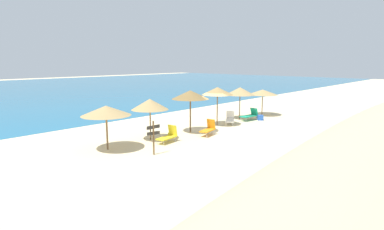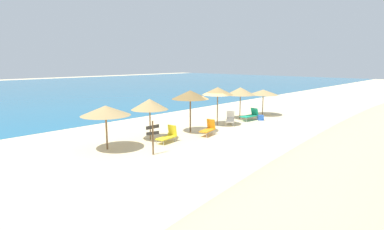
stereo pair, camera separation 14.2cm
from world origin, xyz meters
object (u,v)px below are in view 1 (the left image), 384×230
Objects in this scene: beach_umbrella_2 at (190,95)px; cooler_box at (260,118)px; wooden_signpost at (153,135)px; beach_umbrella_1 at (150,104)px; beach_umbrella_4 at (240,91)px; beach_umbrella_3 at (217,91)px; beach_umbrella_5 at (263,92)px; lounge_chair_3 at (250,115)px; lounge_chair_0 at (168,136)px; lounge_chair_1 at (208,128)px; beach_ball at (170,134)px; lounge_chair_2 at (230,119)px; beach_umbrella_0 at (106,111)px.

cooler_box is at bearing -9.81° from beach_umbrella_2.
wooden_signpost is at bearing -175.80° from cooler_box.
beach_umbrella_1 is 9.80m from beach_umbrella_4.
beach_umbrella_5 is (6.34, -0.20, -0.53)m from beach_umbrella_3.
lounge_chair_0 is at bearing 96.92° from lounge_chair_3.
lounge_chair_1 is 5.40m from wooden_signpost.
wooden_signpost is (-2.29, -1.31, 0.66)m from lounge_chair_0.
wooden_signpost is at bearing -127.68° from beach_umbrella_1.
lounge_chair_1 is at bearing -110.12° from lounge_chair_0.
lounge_chair_0 is at bearing -172.55° from beach_umbrella_4.
beach_umbrella_1 is 2.52m from beach_ball.
beach_umbrella_2 is 6.60m from beach_umbrella_4.
beach_umbrella_3 is 9.21× the size of beach_ball.
wooden_signpost is (-14.64, -2.05, -1.01)m from beach_umbrella_5.
beach_ball is (-11.23, 0.25, -1.92)m from beach_umbrella_5.
beach_umbrella_2 is at bearing -176.59° from beach_umbrella_4.
lounge_chair_3 is at bearing -5.35° from beach_umbrella_2.
beach_umbrella_4 is at bearing -0.09° from beach_umbrella_1.
lounge_chair_2 is 3.22m from cooler_box.
lounge_chair_3 is (2.51, -0.22, 0.02)m from lounge_chair_2.
beach_umbrella_3 is 6.48× the size of cooler_box.
beach_umbrella_4 is at bearing 170.19° from beach_umbrella_5.
beach_umbrella_3 is 2.01× the size of lounge_chair_0.
beach_ball is at bearing 178.71° from beach_umbrella_5.
lounge_chair_0 is at bearing 177.75° from cooler_box.
beach_umbrella_5 is 3.15m from cooler_box.
beach_umbrella_3 reaches higher than beach_umbrella_0.
beach_umbrella_3 is at bearing -89.33° from lounge_chair_0.
beach_umbrella_4 is 6.98m from lounge_chair_1.
lounge_chair_3 reaches higher than beach_ball.
lounge_chair_1 is 4.40× the size of beach_ball.
beach_umbrella_2 is at bearing -7.45° from lounge_chair_1.
beach_umbrella_2 is 3.72m from lounge_chair_0.
beach_umbrella_1 reaches higher than lounge_chair_3.
cooler_box is at bearing -7.25° from beach_umbrella_0.
lounge_chair_2 is at bearing -27.02° from beach_umbrella_3.
lounge_chair_3 is at bearing -95.22° from lounge_chair_1.
lounge_chair_3 is at bearing 9.37° from wooden_signpost.
beach_umbrella_4 is 5.95× the size of cooler_box.
beach_umbrella_3 reaches higher than lounge_chair_3.
beach_umbrella_1 is 1.50× the size of lounge_chair_3.
lounge_chair_1 is at bearing -171.58° from beach_umbrella_5.
beach_umbrella_3 is 5.48m from beach_ball.
lounge_chair_2 is at bearing -94.60° from lounge_chair_0.
beach_umbrella_2 is at bearing 51.47° from lounge_chair_2.
beach_umbrella_4 is at bearing -0.33° from beach_umbrella_0.
lounge_chair_1 is at bearing -29.47° from beach_umbrella_1.
beach_umbrella_2 is 2.08× the size of lounge_chair_1.
lounge_chair_1 reaches higher than lounge_chair_0.
beach_umbrella_0 reaches higher than cooler_box.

